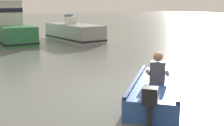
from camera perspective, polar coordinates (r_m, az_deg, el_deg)
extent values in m
plane|color=slate|center=(7.52, 6.64, -5.87)|extent=(120.00, 120.00, 0.00)
cube|color=#2D519E|center=(6.97, 9.04, -5.47)|extent=(3.06, 2.87, 0.44)
cube|color=#2D519E|center=(8.64, 10.06, -2.14)|extent=(0.70, 0.72, 0.42)
cube|color=navy|center=(6.96, 4.92, -3.25)|extent=(2.34, 2.06, 0.08)
cube|color=navy|center=(6.88, 13.35, -3.71)|extent=(2.34, 2.06, 0.08)
cube|color=#3C62B2|center=(6.83, 9.02, -4.27)|extent=(0.88, 0.95, 0.06)
cylinder|color=black|center=(5.41, 7.49, -10.04)|extent=(0.14, 0.14, 0.54)
cube|color=black|center=(5.29, 7.59, -6.51)|extent=(0.37, 0.37, 0.32)
cube|color=#4C4C51|center=(6.70, 9.06, -1.92)|extent=(0.39, 0.40, 0.52)
sphere|color=#9E7051|center=(6.62, 9.17, 1.28)|extent=(0.22, 0.22, 0.22)
cylinder|color=#9E7051|center=(6.78, 7.24, -1.89)|extent=(0.38, 0.35, 0.23)
cylinder|color=#9E7051|center=(6.74, 10.96, -2.08)|extent=(0.38, 0.35, 0.23)
cube|color=#287042|center=(18.30, -19.78, 5.61)|extent=(1.93, 5.84, 1.06)
cube|color=black|center=(18.34, -19.71, 4.55)|extent=(1.97, 5.88, 0.10)
cube|color=beige|center=(18.73, -20.41, 9.38)|extent=(1.43, 2.47, 1.34)
cube|color=black|center=(18.73, -20.45, 9.89)|extent=(1.46, 2.51, 0.24)
cube|color=white|center=(18.72, -20.57, 11.55)|extent=(1.50, 2.60, 0.08)
cube|color=gray|center=(18.17, -7.59, 6.09)|extent=(1.85, 4.81, 1.01)
cube|color=black|center=(18.21, -7.56, 5.06)|extent=(1.90, 4.85, 0.10)
cube|color=silver|center=(18.43, -8.20, 8.41)|extent=(0.61, 0.52, 0.44)
cube|color=slate|center=(18.65, -8.61, 8.99)|extent=(0.59, 0.06, 0.36)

